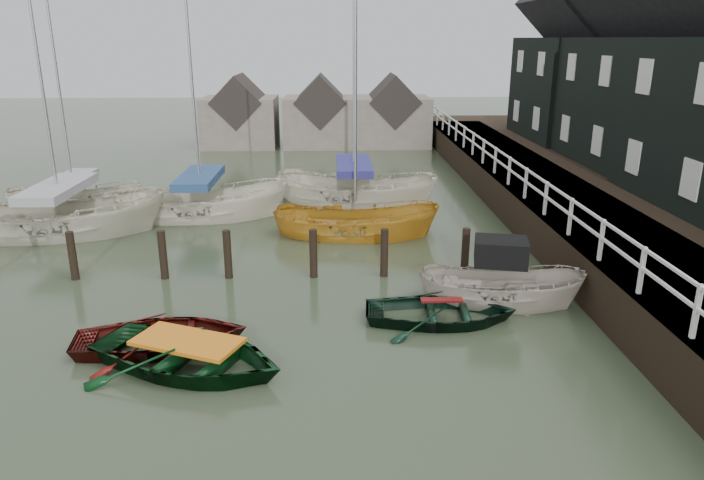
{
  "coord_description": "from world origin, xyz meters",
  "views": [
    {
      "loc": [
        1.8,
        -13.67,
        6.46
      ],
      "look_at": [
        2.26,
        2.03,
        1.4
      ],
      "focal_mm": 32.0,
      "sensor_mm": 36.0,
      "label": 1
    }
  ],
  "objects_px": {
    "rowboat_dkgreen": "(441,321)",
    "motorboat": "(499,300)",
    "sailboat_c": "(355,235)",
    "rowboat_red": "(163,347)",
    "sailboat_a": "(64,232)",
    "rowboat_green": "(190,368)",
    "sailboat_d": "(354,202)",
    "sailboat_b": "(202,215)",
    "sailboat_e": "(76,209)"
  },
  "relations": [
    {
      "from": "rowboat_dkgreen",
      "to": "sailboat_d",
      "type": "height_order",
      "value": "sailboat_d"
    },
    {
      "from": "rowboat_dkgreen",
      "to": "rowboat_red",
      "type": "bearing_deg",
      "value": 103.43
    },
    {
      "from": "rowboat_green",
      "to": "rowboat_dkgreen",
      "type": "height_order",
      "value": "rowboat_green"
    },
    {
      "from": "rowboat_red",
      "to": "rowboat_dkgreen",
      "type": "relative_size",
      "value": 1.03
    },
    {
      "from": "rowboat_green",
      "to": "motorboat",
      "type": "bearing_deg",
      "value": -43.99
    },
    {
      "from": "rowboat_green",
      "to": "sailboat_a",
      "type": "xyz_separation_m",
      "value": [
        -6.4,
        9.51,
        0.06
      ]
    },
    {
      "from": "motorboat",
      "to": "sailboat_a",
      "type": "relative_size",
      "value": 0.42
    },
    {
      "from": "sailboat_a",
      "to": "sailboat_d",
      "type": "height_order",
      "value": "sailboat_d"
    },
    {
      "from": "sailboat_d",
      "to": "rowboat_dkgreen",
      "type": "bearing_deg",
      "value": -149.03
    },
    {
      "from": "rowboat_dkgreen",
      "to": "sailboat_c",
      "type": "height_order",
      "value": "sailboat_c"
    },
    {
      "from": "rowboat_red",
      "to": "sailboat_d",
      "type": "distance_m",
      "value": 13.21
    },
    {
      "from": "motorboat",
      "to": "sailboat_c",
      "type": "distance_m",
      "value": 6.91
    },
    {
      "from": "sailboat_b",
      "to": "sailboat_d",
      "type": "distance_m",
      "value": 6.1
    },
    {
      "from": "sailboat_b",
      "to": "motorboat",
      "type": "bearing_deg",
      "value": -135.97
    },
    {
      "from": "rowboat_green",
      "to": "sailboat_d",
      "type": "height_order",
      "value": "sailboat_d"
    },
    {
      "from": "rowboat_dkgreen",
      "to": "sailboat_d",
      "type": "xyz_separation_m",
      "value": [
        -1.73,
        11.23,
        0.06
      ]
    },
    {
      "from": "rowboat_dkgreen",
      "to": "motorboat",
      "type": "xyz_separation_m",
      "value": [
        1.66,
        0.98,
        0.1
      ]
    },
    {
      "from": "sailboat_d",
      "to": "sailboat_e",
      "type": "relative_size",
      "value": 1.18
    },
    {
      "from": "rowboat_red",
      "to": "motorboat",
      "type": "height_order",
      "value": "motorboat"
    },
    {
      "from": "rowboat_green",
      "to": "rowboat_dkgreen",
      "type": "distance_m",
      "value": 5.92
    },
    {
      "from": "rowboat_red",
      "to": "sailboat_a",
      "type": "distance_m",
      "value": 10.21
    },
    {
      "from": "sailboat_a",
      "to": "motorboat",
      "type": "bearing_deg",
      "value": -123.89
    },
    {
      "from": "rowboat_red",
      "to": "motorboat",
      "type": "relative_size",
      "value": 0.85
    },
    {
      "from": "motorboat",
      "to": "sailboat_a",
      "type": "distance_m",
      "value": 15.03
    },
    {
      "from": "rowboat_dkgreen",
      "to": "sailboat_d",
      "type": "distance_m",
      "value": 11.36
    },
    {
      "from": "sailboat_c",
      "to": "sailboat_d",
      "type": "height_order",
      "value": "sailboat_d"
    },
    {
      "from": "sailboat_d",
      "to": "rowboat_red",
      "type": "bearing_deg",
      "value": -178.19
    },
    {
      "from": "motorboat",
      "to": "rowboat_green",
      "type": "bearing_deg",
      "value": 125.08
    },
    {
      "from": "rowboat_red",
      "to": "rowboat_dkgreen",
      "type": "distance_m",
      "value": 6.44
    },
    {
      "from": "motorboat",
      "to": "sailboat_e",
      "type": "height_order",
      "value": "sailboat_e"
    },
    {
      "from": "rowboat_red",
      "to": "rowboat_dkgreen",
      "type": "xyz_separation_m",
      "value": [
        6.33,
        1.15,
        0.0
      ]
    },
    {
      "from": "motorboat",
      "to": "sailboat_a",
      "type": "height_order",
      "value": "sailboat_a"
    },
    {
      "from": "rowboat_red",
      "to": "rowboat_dkgreen",
      "type": "bearing_deg",
      "value": -88.78
    },
    {
      "from": "sailboat_c",
      "to": "sailboat_d",
      "type": "relative_size",
      "value": 0.92
    },
    {
      "from": "rowboat_green",
      "to": "motorboat",
      "type": "distance_m",
      "value": 7.83
    },
    {
      "from": "sailboat_a",
      "to": "sailboat_c",
      "type": "bearing_deg",
      "value": -101.15
    },
    {
      "from": "rowboat_red",
      "to": "sailboat_a",
      "type": "xyz_separation_m",
      "value": [
        -5.6,
        8.54,
        0.06
      ]
    },
    {
      "from": "sailboat_a",
      "to": "rowboat_dkgreen",
      "type": "bearing_deg",
      "value": -130.42
    },
    {
      "from": "sailboat_a",
      "to": "sailboat_c",
      "type": "xyz_separation_m",
      "value": [
        10.11,
        -0.44,
        -0.04
      ]
    },
    {
      "from": "rowboat_red",
      "to": "sailboat_d",
      "type": "bearing_deg",
      "value": -29.45
    },
    {
      "from": "sailboat_a",
      "to": "sailboat_c",
      "type": "distance_m",
      "value": 10.12
    },
    {
      "from": "sailboat_c",
      "to": "sailboat_e",
      "type": "bearing_deg",
      "value": 78.32
    },
    {
      "from": "sailboat_b",
      "to": "sailboat_e",
      "type": "distance_m",
      "value": 5.26
    },
    {
      "from": "rowboat_green",
      "to": "sailboat_a",
      "type": "distance_m",
      "value": 11.46
    },
    {
      "from": "rowboat_green",
      "to": "rowboat_red",
      "type": "bearing_deg",
      "value": 62.41
    },
    {
      "from": "rowboat_red",
      "to": "sailboat_e",
      "type": "distance_m",
      "value": 13.28
    },
    {
      "from": "rowboat_red",
      "to": "rowboat_green",
      "type": "distance_m",
      "value": 1.25
    },
    {
      "from": "rowboat_dkgreen",
      "to": "motorboat",
      "type": "distance_m",
      "value": 1.93
    },
    {
      "from": "sailboat_c",
      "to": "sailboat_e",
      "type": "distance_m",
      "value": 11.46
    },
    {
      "from": "rowboat_green",
      "to": "sailboat_c",
      "type": "xyz_separation_m",
      "value": [
        3.72,
        9.06,
        0.02
      ]
    }
  ]
}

